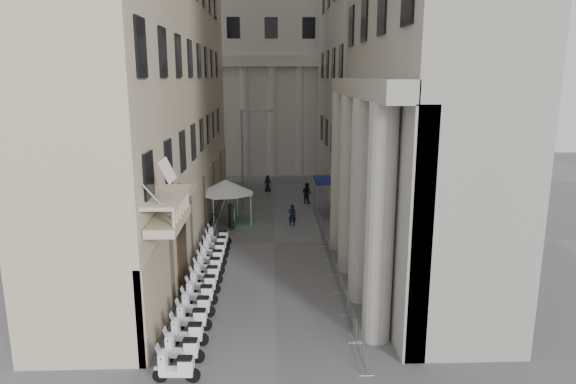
# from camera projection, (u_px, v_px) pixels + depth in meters

# --- Properties ---
(far_building) EXTENTS (22.00, 10.00, 30.00)m
(far_building) POSITION_uv_depth(u_px,v_px,m) (271.00, 41.00, 59.44)
(far_building) COLOR #BAB7B0
(far_building) RESTS_ON ground
(iron_fence) EXTENTS (0.30, 28.00, 1.40)m
(iron_fence) POSITION_uv_depth(u_px,v_px,m) (208.00, 249.00, 33.34)
(iron_fence) COLOR black
(iron_fence) RESTS_ON ground
(blue_awning) EXTENTS (1.60, 3.00, 3.00)m
(blue_awning) POSITION_uv_depth(u_px,v_px,m) (324.00, 215.00, 41.43)
(blue_awning) COLOR navy
(blue_awning) RESTS_ON ground
(flag) EXTENTS (1.00, 1.40, 8.20)m
(flag) POSITION_uv_depth(u_px,v_px,m) (177.00, 354.00, 20.68)
(flag) COLOR #9E0C11
(flag) RESTS_ON ground
(scooter_0) EXTENTS (1.42, 0.61, 1.50)m
(scooter_0) POSITION_uv_depth(u_px,v_px,m) (177.00, 382.00, 18.80)
(scooter_0) COLOR white
(scooter_0) RESTS_ON ground
(scooter_1) EXTENTS (1.42, 0.61, 1.50)m
(scooter_1) POSITION_uv_depth(u_px,v_px,m) (183.00, 363.00, 20.08)
(scooter_1) COLOR white
(scooter_1) RESTS_ON ground
(scooter_2) EXTENTS (1.42, 0.61, 1.50)m
(scooter_2) POSITION_uv_depth(u_px,v_px,m) (189.00, 346.00, 21.36)
(scooter_2) COLOR white
(scooter_2) RESTS_ON ground
(scooter_3) EXTENTS (1.42, 0.61, 1.50)m
(scooter_3) POSITION_uv_depth(u_px,v_px,m) (193.00, 330.00, 22.63)
(scooter_3) COLOR white
(scooter_3) RESTS_ON ground
(scooter_4) EXTENTS (1.42, 0.61, 1.50)m
(scooter_4) POSITION_uv_depth(u_px,v_px,m) (197.00, 317.00, 23.91)
(scooter_4) COLOR white
(scooter_4) RESTS_ON ground
(scooter_5) EXTENTS (1.42, 0.61, 1.50)m
(scooter_5) POSITION_uv_depth(u_px,v_px,m) (201.00, 305.00, 25.19)
(scooter_5) COLOR white
(scooter_5) RESTS_ON ground
(scooter_6) EXTENTS (1.42, 0.61, 1.50)m
(scooter_6) POSITION_uv_depth(u_px,v_px,m) (204.00, 294.00, 26.46)
(scooter_6) COLOR white
(scooter_6) RESTS_ON ground
(scooter_7) EXTENTS (1.42, 0.61, 1.50)m
(scooter_7) POSITION_uv_depth(u_px,v_px,m) (207.00, 284.00, 27.74)
(scooter_7) COLOR white
(scooter_7) RESTS_ON ground
(scooter_8) EXTENTS (1.42, 0.61, 1.50)m
(scooter_8) POSITION_uv_depth(u_px,v_px,m) (210.00, 275.00, 29.01)
(scooter_8) COLOR white
(scooter_8) RESTS_ON ground
(scooter_9) EXTENTS (1.42, 0.61, 1.50)m
(scooter_9) POSITION_uv_depth(u_px,v_px,m) (213.00, 266.00, 30.29)
(scooter_9) COLOR white
(scooter_9) RESTS_ON ground
(scooter_10) EXTENTS (1.42, 0.61, 1.50)m
(scooter_10) POSITION_uv_depth(u_px,v_px,m) (215.00, 259.00, 31.57)
(scooter_10) COLOR white
(scooter_10) RESTS_ON ground
(scooter_11) EXTENTS (1.42, 0.61, 1.50)m
(scooter_11) POSITION_uv_depth(u_px,v_px,m) (217.00, 252.00, 32.84)
(scooter_11) COLOR white
(scooter_11) RESTS_ON ground
(scooter_12) EXTENTS (1.42, 0.61, 1.50)m
(scooter_12) POSITION_uv_depth(u_px,v_px,m) (219.00, 245.00, 34.12)
(scooter_12) COLOR white
(scooter_12) RESTS_ON ground
(barrier_0) EXTENTS (0.60, 2.40, 1.10)m
(barrier_0) POSITION_uv_depth(u_px,v_px,m) (361.00, 359.00, 20.32)
(barrier_0) COLOR #989A9F
(barrier_0) RESTS_ON ground
(barrier_1) EXTENTS (0.60, 2.40, 1.10)m
(barrier_1) POSITION_uv_depth(u_px,v_px,m) (351.00, 329.00, 22.76)
(barrier_1) COLOR #989A9F
(barrier_1) RESTS_ON ground
(barrier_2) EXTENTS (0.60, 2.40, 1.10)m
(barrier_2) POSITION_uv_depth(u_px,v_px,m) (343.00, 305.00, 25.20)
(barrier_2) COLOR #989A9F
(barrier_2) RESTS_ON ground
(barrier_3) EXTENTS (0.60, 2.40, 1.10)m
(barrier_3) POSITION_uv_depth(u_px,v_px,m) (337.00, 284.00, 27.63)
(barrier_3) COLOR #989A9F
(barrier_3) RESTS_ON ground
(barrier_4) EXTENTS (0.60, 2.40, 1.10)m
(barrier_4) POSITION_uv_depth(u_px,v_px,m) (331.00, 268.00, 30.07)
(barrier_4) COLOR #989A9F
(barrier_4) RESTS_ON ground
(barrier_5) EXTENTS (0.60, 2.40, 1.10)m
(barrier_5) POSITION_uv_depth(u_px,v_px,m) (327.00, 253.00, 32.51)
(barrier_5) COLOR #989A9F
(barrier_5) RESTS_ON ground
(barrier_6) EXTENTS (0.60, 2.40, 1.10)m
(barrier_6) POSITION_uv_depth(u_px,v_px,m) (323.00, 241.00, 34.95)
(barrier_6) COLOR #989A9F
(barrier_6) RESTS_ON ground
(barrier_7) EXTENTS (0.60, 2.40, 1.10)m
(barrier_7) POSITION_uv_depth(u_px,v_px,m) (319.00, 230.00, 37.38)
(barrier_7) COLOR #989A9F
(barrier_7) RESTS_ON ground
(barrier_8) EXTENTS (0.60, 2.40, 1.10)m
(barrier_8) POSITION_uv_depth(u_px,v_px,m) (316.00, 221.00, 39.82)
(barrier_8) COLOR #989A9F
(barrier_8) RESTS_ON ground
(security_tent) EXTENTS (4.15, 4.15, 3.37)m
(security_tent) POSITION_uv_depth(u_px,v_px,m) (235.00, 188.00, 38.31)
(security_tent) COLOR white
(security_tent) RESTS_ON ground
(street_lamp) EXTENTS (2.70, 0.68, 8.34)m
(street_lamp) POSITION_uv_depth(u_px,v_px,m) (246.00, 151.00, 42.13)
(street_lamp) COLOR gray
(street_lamp) RESTS_ON ground
(info_kiosk) EXTENTS (0.48, 0.88, 1.78)m
(info_kiosk) POSITION_uv_depth(u_px,v_px,m) (231.00, 216.00, 37.84)
(info_kiosk) COLOR black
(info_kiosk) RESTS_ON ground
(pedestrian_a) EXTENTS (0.64, 0.46, 1.65)m
(pedestrian_a) POSITION_uv_depth(u_px,v_px,m) (292.00, 215.00, 38.35)
(pedestrian_a) COLOR #0D0F34
(pedestrian_a) RESTS_ON ground
(pedestrian_b) EXTENTS (1.15, 1.12, 1.86)m
(pedestrian_b) POSITION_uv_depth(u_px,v_px,m) (307.00, 193.00, 45.17)
(pedestrian_b) COLOR black
(pedestrian_b) RESTS_ON ground
(pedestrian_c) EXTENTS (0.85, 0.60, 1.63)m
(pedestrian_c) POSITION_uv_depth(u_px,v_px,m) (268.00, 184.00, 49.77)
(pedestrian_c) COLOR black
(pedestrian_c) RESTS_ON ground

